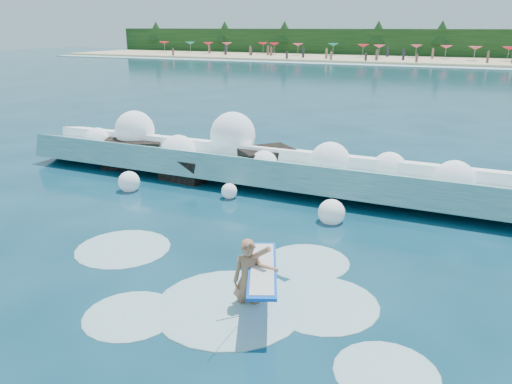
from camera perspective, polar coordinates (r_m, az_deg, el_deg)
ground at (r=12.93m, az=-9.87°, el=-6.72°), size 200.00×200.00×0.00m
beach at (r=87.96m, az=20.96°, el=13.83°), size 140.00×20.00×0.40m
wet_band at (r=77.04m, az=20.23°, el=13.30°), size 140.00×5.00×0.08m
treeline at (r=97.82m, az=21.62°, el=15.46°), size 140.00×4.00×5.00m
breaking_wave at (r=18.34m, az=-0.70°, el=2.96°), size 18.22×2.83×1.57m
rock_cluster at (r=19.65m, az=-7.61°, el=3.50°), size 8.35×3.22×1.36m
surfer_with_board at (r=10.13m, az=-0.50°, el=-9.79°), size 1.46×2.91×1.75m
wave_spray at (r=18.60m, az=-2.56°, el=4.95°), size 15.21×4.81×2.48m
surf_foam at (r=10.96m, az=-2.80°, el=-11.33°), size 9.21×5.70×0.16m
beach_umbrellas at (r=89.52m, az=21.26°, el=15.18°), size 112.81×6.73×0.50m
beachgoers at (r=84.40m, az=26.17°, el=13.66°), size 104.71×12.90×1.94m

